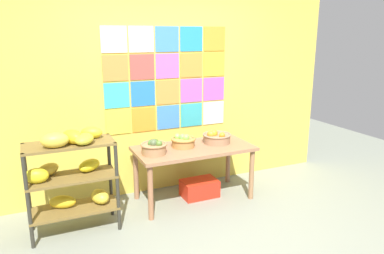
{
  "coord_description": "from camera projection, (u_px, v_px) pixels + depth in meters",
  "views": [
    {
      "loc": [
        -1.51,
        -2.65,
        1.97
      ],
      "look_at": [
        -0.01,
        0.69,
        1.03
      ],
      "focal_mm": 34.14,
      "sensor_mm": 36.0,
      "label": 1
    }
  ],
  "objects": [
    {
      "name": "display_table",
      "position": [
        194.0,
        154.0,
        4.36
      ],
      "size": [
        1.4,
        0.7,
        0.66
      ],
      "color": "#946747",
      "rests_on": "ground"
    },
    {
      "name": "fruit_basket_left",
      "position": [
        154.0,
        147.0,
        4.06
      ],
      "size": [
        0.3,
        0.3,
        0.18
      ],
      "color": "#9C724C",
      "rests_on": "display_table"
    },
    {
      "name": "banana_shelf_unit",
      "position": [
        72.0,
        170.0,
        3.62
      ],
      "size": [
        0.87,
        0.5,
        1.08
      ],
      "color": "#2E2C23",
      "rests_on": "ground"
    },
    {
      "name": "fruit_basket_back_left",
      "position": [
        216.0,
        137.0,
        4.49
      ],
      "size": [
        0.35,
        0.35,
        0.17
      ],
      "color": "#966D4E",
      "rests_on": "display_table"
    },
    {
      "name": "ground",
      "position": [
        223.0,
        250.0,
        3.43
      ],
      "size": [
        9.18,
        9.18,
        0.0
      ],
      "primitive_type": "plane",
      "color": "gray"
    },
    {
      "name": "back_wall_with_art",
      "position": [
        162.0,
        77.0,
        4.5
      ],
      "size": [
        4.77,
        0.07,
        2.9
      ],
      "color": "gold",
      "rests_on": "ground"
    },
    {
      "name": "produce_crate_under_table",
      "position": [
        199.0,
        188.0,
        4.54
      ],
      "size": [
        0.44,
        0.29,
        0.21
      ],
      "primitive_type": "cube",
      "color": "red",
      "rests_on": "ground"
    },
    {
      "name": "fruit_basket_right",
      "position": [
        183.0,
        141.0,
        4.33
      ],
      "size": [
        0.3,
        0.3,
        0.16
      ],
      "color": "#A5753D",
      "rests_on": "display_table"
    }
  ]
}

